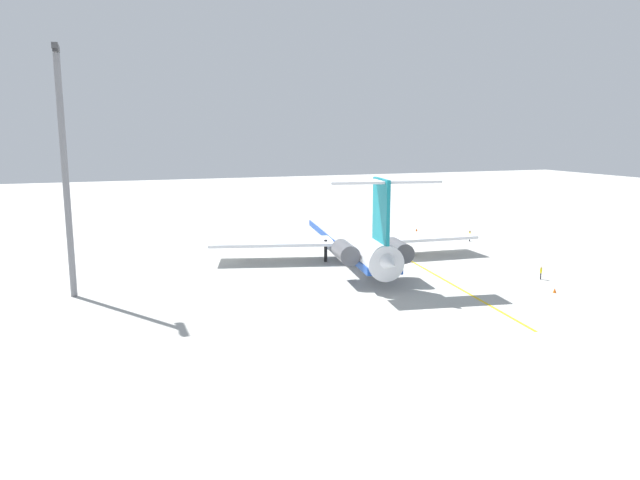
# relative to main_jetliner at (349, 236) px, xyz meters

# --- Properties ---
(ground) EXTENTS (320.80, 320.80, 0.00)m
(ground) POSITION_rel_main_jetliner_xyz_m (-4.52, -7.18, -3.46)
(ground) COLOR #ADADA8
(main_jetliner) EXTENTS (43.41, 38.55, 12.68)m
(main_jetliner) POSITION_rel_main_jetliner_xyz_m (0.00, 0.00, 0.00)
(main_jetliner) COLOR silver
(main_jetliner) RESTS_ON ground
(ground_crew_near_nose) EXTENTS (0.46, 0.29, 1.81)m
(ground_crew_near_nose) POSITION_rel_main_jetliner_xyz_m (6.92, -24.61, -2.31)
(ground_crew_near_nose) COLOR black
(ground_crew_near_nose) RESTS_ON ground
(ground_crew_near_tail) EXTENTS (0.26, 0.38, 1.64)m
(ground_crew_near_tail) POSITION_rel_main_jetliner_xyz_m (-18.12, -17.90, -2.42)
(ground_crew_near_tail) COLOR black
(ground_crew_near_tail) RESTS_ON ground
(safety_cone_nose) EXTENTS (0.40, 0.40, 0.55)m
(safety_cone_nose) POSITION_rel_main_jetliner_xyz_m (-23.75, -15.10, -3.18)
(safety_cone_nose) COLOR #EA590F
(safety_cone_nose) RESTS_ON ground
(safety_cone_wingtip) EXTENTS (0.40, 0.40, 0.55)m
(safety_cone_wingtip) POSITION_rel_main_jetliner_xyz_m (18.92, -21.43, -3.18)
(safety_cone_wingtip) COLOR #EA590F
(safety_cone_wingtip) RESTS_ON ground
(taxiway_centreline) EXTENTS (70.40, 9.56, 0.01)m
(taxiway_centreline) POSITION_rel_main_jetliner_xyz_m (1.21, -8.71, -3.45)
(taxiway_centreline) COLOR gold
(taxiway_centreline) RESTS_ON ground
(light_mast) EXTENTS (4.00, 0.70, 26.59)m
(light_mast) POSITION_rel_main_jetliner_xyz_m (-6.61, 35.51, 11.06)
(light_mast) COLOR slate
(light_mast) RESTS_ON ground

